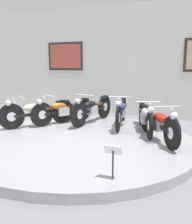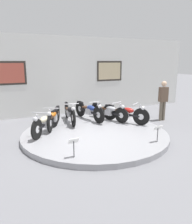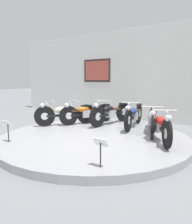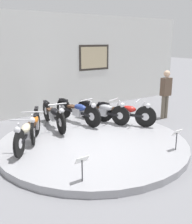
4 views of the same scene
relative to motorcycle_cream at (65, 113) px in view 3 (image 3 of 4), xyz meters
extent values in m
plane|color=slate|center=(1.54, -0.54, -0.55)|extent=(60.00, 60.00, 0.00)
cylinder|color=#99999E|center=(1.54, -0.54, -0.47)|extent=(4.88, 4.88, 0.16)
cube|color=silver|center=(1.54, 3.13, 1.27)|extent=(14.00, 0.20, 3.65)
cube|color=#2D2823|center=(-0.86, 3.02, 1.46)|extent=(1.40, 0.02, 1.00)
cube|color=#B24C3D|center=(-0.86, 3.02, 1.46)|extent=(1.24, 0.02, 0.84)
cylinder|color=black|center=(-0.38, -0.51, -0.07)|extent=(0.43, 0.55, 0.64)
cylinder|color=silver|center=(-0.38, -0.51, -0.07)|extent=(0.19, 0.22, 0.23)
cylinder|color=black|center=(0.43, 0.57, -0.07)|extent=(0.43, 0.55, 0.64)
cylinder|color=silver|center=(0.43, 0.57, -0.07)|extent=(0.19, 0.22, 0.23)
cube|color=black|center=(0.02, 0.03, -0.07)|extent=(0.80, 1.03, 0.07)
cube|color=silver|center=(0.00, 0.00, -0.05)|extent=(0.35, 0.38, 0.24)
ellipsoid|color=beige|center=(-0.06, -0.08, 0.11)|extent=(0.46, 0.52, 0.20)
cube|color=#472D1E|center=(0.16, 0.21, 0.07)|extent=(0.35, 0.38, 0.07)
cube|color=black|center=(0.43, 0.57, 0.21)|extent=(0.30, 0.35, 0.06)
cylinder|color=silver|center=(-0.29, -0.39, 0.13)|extent=(0.19, 0.23, 0.54)
cylinder|color=silver|center=(-0.23, -0.30, 0.39)|extent=(0.45, 0.35, 0.03)
sphere|color=silver|center=(-0.42, -0.55, 0.27)|extent=(0.15, 0.15, 0.15)
cylinder|color=black|center=(0.14, 0.03, -0.07)|extent=(0.32, 0.59, 0.63)
cylinder|color=silver|center=(0.14, 0.03, -0.07)|extent=(0.15, 0.23, 0.22)
cylinder|color=black|center=(0.72, 1.25, -0.07)|extent=(0.32, 0.59, 0.63)
cylinder|color=silver|center=(0.72, 1.25, -0.07)|extent=(0.15, 0.23, 0.22)
cube|color=black|center=(0.43, 0.64, -0.07)|extent=(0.59, 1.15, 0.07)
cube|color=silver|center=(0.41, 0.60, -0.05)|extent=(0.32, 0.37, 0.24)
ellipsoid|color=#D16619|center=(0.37, 0.51, 0.11)|extent=(0.40, 0.53, 0.20)
cube|color=#472D1E|center=(0.52, 0.84, 0.07)|extent=(0.32, 0.37, 0.07)
cube|color=black|center=(0.72, 1.25, 0.19)|extent=(0.24, 0.37, 0.06)
cylinder|color=silver|center=(0.20, 0.16, 0.13)|extent=(0.15, 0.25, 0.54)
cylinder|color=silver|center=(0.25, 0.26, 0.39)|extent=(0.50, 0.26, 0.03)
sphere|color=silver|center=(0.11, -0.03, 0.27)|extent=(0.15, 0.15, 0.15)
cylinder|color=black|center=(1.05, 0.32, -0.05)|extent=(0.13, 0.68, 0.68)
cylinder|color=silver|center=(1.05, 0.32, -0.05)|extent=(0.09, 0.24, 0.24)
cylinder|color=black|center=(1.21, 1.66, -0.05)|extent=(0.13, 0.68, 0.68)
cylinder|color=silver|center=(1.21, 1.66, -0.05)|extent=(0.09, 0.24, 0.24)
cube|color=black|center=(1.13, 0.99, -0.05)|extent=(0.22, 1.24, 0.07)
cube|color=silver|center=(1.13, 0.95, -0.03)|extent=(0.24, 0.34, 0.24)
ellipsoid|color=black|center=(1.12, 0.85, 0.13)|extent=(0.28, 0.50, 0.20)
cube|color=#472D1E|center=(1.16, 1.21, 0.09)|extent=(0.24, 0.34, 0.07)
cube|color=black|center=(1.21, 1.66, 0.24)|extent=(0.14, 0.37, 0.06)
cylinder|color=silver|center=(1.07, 0.47, 0.15)|extent=(0.07, 0.25, 0.54)
cylinder|color=silver|center=(1.08, 0.57, 0.41)|extent=(0.54, 0.10, 0.03)
sphere|color=silver|center=(1.05, 0.26, 0.29)|extent=(0.15, 0.15, 0.15)
cylinder|color=black|center=(2.09, 0.33, -0.05)|extent=(0.19, 0.67, 0.68)
cylinder|color=silver|center=(2.09, 0.33, -0.05)|extent=(0.11, 0.25, 0.24)
cylinder|color=black|center=(1.82, 1.65, -0.05)|extent=(0.19, 0.67, 0.68)
cylinder|color=silver|center=(1.82, 1.65, -0.05)|extent=(0.11, 0.25, 0.24)
cube|color=black|center=(1.95, 0.99, -0.05)|extent=(0.32, 1.23, 0.07)
cube|color=silver|center=(1.96, 0.95, -0.03)|extent=(0.26, 0.35, 0.24)
ellipsoid|color=navy|center=(1.98, 0.85, 0.13)|extent=(0.31, 0.51, 0.20)
cube|color=#472D1E|center=(1.91, 1.20, 0.09)|extent=(0.26, 0.35, 0.07)
cube|color=black|center=(1.82, 1.65, 0.24)|extent=(0.17, 0.37, 0.06)
cylinder|color=silver|center=(2.06, 0.47, 0.15)|extent=(0.09, 0.25, 0.54)
cylinder|color=silver|center=(2.04, 0.58, 0.41)|extent=(0.54, 0.14, 0.03)
sphere|color=silver|center=(2.10, 0.27, 0.29)|extent=(0.15, 0.15, 0.15)
cylinder|color=black|center=(2.90, 0.01, -0.08)|extent=(0.27, 0.59, 0.62)
cylinder|color=silver|center=(2.90, 0.01, -0.08)|extent=(0.14, 0.22, 0.22)
cylinder|color=black|center=(2.41, 1.27, -0.08)|extent=(0.27, 0.59, 0.62)
cylinder|color=silver|center=(2.41, 1.27, -0.08)|extent=(0.14, 0.22, 0.22)
cube|color=black|center=(2.66, 0.64, -0.08)|extent=(0.51, 1.18, 0.07)
cube|color=silver|center=(2.67, 0.60, -0.06)|extent=(0.30, 0.37, 0.24)
ellipsoid|color=#B2B5BA|center=(2.71, 0.51, 0.10)|extent=(0.38, 0.53, 0.20)
cube|color=#472D1E|center=(2.58, 0.84, 0.06)|extent=(0.30, 0.37, 0.07)
cube|color=black|center=(2.41, 1.27, 0.18)|extent=(0.22, 0.37, 0.06)
cylinder|color=silver|center=(2.85, 0.15, 0.12)|extent=(0.13, 0.25, 0.54)
cylinder|color=silver|center=(2.81, 0.25, 0.38)|extent=(0.52, 0.22, 0.03)
sphere|color=silver|center=(2.92, -0.05, 0.26)|extent=(0.15, 0.15, 0.15)
cylinder|color=black|center=(3.43, -0.53, -0.06)|extent=(0.40, 0.57, 0.65)
cylinder|color=silver|center=(3.43, -0.53, -0.06)|extent=(0.18, 0.22, 0.23)
cylinder|color=black|center=(2.69, 0.60, -0.06)|extent=(0.40, 0.57, 0.65)
cylinder|color=silver|center=(2.69, 0.60, -0.06)|extent=(0.18, 0.22, 0.23)
cube|color=black|center=(3.06, 0.03, -0.06)|extent=(0.74, 1.08, 0.07)
cube|color=silver|center=(3.08, 0.00, -0.04)|extent=(0.34, 0.38, 0.24)
ellipsoid|color=red|center=(3.14, -0.08, 0.12)|extent=(0.45, 0.52, 0.20)
cube|color=#472D1E|center=(2.94, 0.22, 0.08)|extent=(0.34, 0.38, 0.07)
cube|color=black|center=(2.69, 0.60, 0.21)|extent=(0.28, 0.36, 0.06)
cylinder|color=silver|center=(3.35, -0.41, 0.14)|extent=(0.17, 0.23, 0.54)
cylinder|color=silver|center=(3.29, -0.32, 0.40)|extent=(0.47, 0.32, 0.03)
sphere|color=silver|center=(3.46, -0.58, 0.28)|extent=(0.15, 0.15, 0.15)
cylinder|color=#333338|center=(0.24, -2.18, -0.18)|extent=(0.02, 0.02, 0.42)
cube|color=white|center=(0.24, -2.18, 0.05)|extent=(0.26, 0.11, 0.15)
cylinder|color=#333338|center=(2.85, -2.18, -0.18)|extent=(0.02, 0.02, 0.42)
cube|color=white|center=(2.85, -2.18, 0.05)|extent=(0.26, 0.11, 0.15)
camera|label=1|loc=(3.99, -5.44, 1.24)|focal=42.00mm
camera|label=2|loc=(-1.33, -7.02, 1.97)|focal=35.00mm
camera|label=3|loc=(4.78, -5.06, 1.07)|focal=35.00mm
camera|label=4|loc=(-1.97, -5.94, 2.16)|focal=42.00mm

